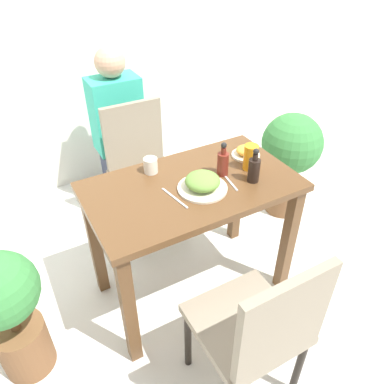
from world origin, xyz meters
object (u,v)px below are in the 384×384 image
at_px(juice_glass, 251,157).
at_px(potted_plant_right, 290,153).
at_px(side_plate, 246,152).
at_px(condiment_bottle, 223,163).
at_px(sauce_bottle, 254,169).
at_px(person_figure, 119,131).
at_px(chair_near, 259,328).
at_px(drink_cup, 151,165).
at_px(food_plate, 203,183).
at_px(potted_plant_left, 8,309).
at_px(chair_far, 142,165).

xyz_separation_m(juice_glass, potted_plant_right, (0.63, 0.35, -0.33)).
xyz_separation_m(side_plate, condiment_bottle, (-0.21, -0.09, 0.04)).
bearing_deg(potted_plant_right, condiment_bottle, -157.68).
relative_size(sauce_bottle, person_figure, 0.16).
distance_m(juice_glass, condiment_bottle, 0.15).
bearing_deg(side_plate, chair_near, -121.17).
bearing_deg(drink_cup, chair_near, -86.42).
bearing_deg(side_plate, potted_plant_right, 21.87).
height_order(food_plate, potted_plant_right, food_plate).
relative_size(drink_cup, condiment_bottle, 0.44).
height_order(chair_near, potted_plant_left, chair_near).
xyz_separation_m(food_plate, drink_cup, (-0.15, 0.26, 0.00)).
xyz_separation_m(side_plate, sauce_bottle, (-0.11, -0.21, 0.04)).
relative_size(chair_far, condiment_bottle, 4.87).
height_order(food_plate, drink_cup, food_plate).
xyz_separation_m(drink_cup, juice_glass, (0.46, -0.22, 0.03)).
distance_m(chair_near, drink_cup, 0.93).
xyz_separation_m(potted_plant_left, potted_plant_right, (1.91, 0.36, 0.07)).
height_order(drink_cup, sauce_bottle, sauce_bottle).
distance_m(sauce_bottle, person_figure, 1.24).
distance_m(potted_plant_right, person_figure, 1.22).
distance_m(food_plate, potted_plant_left, 1.03).
distance_m(condiment_bottle, person_figure, 1.10).
bearing_deg(sauce_bottle, side_plate, 62.54).
distance_m(food_plate, side_plate, 0.40).
distance_m(drink_cup, potted_plant_left, 0.92).
distance_m(chair_near, potted_plant_right, 1.44).
height_order(chair_far, potted_plant_left, chair_far).
distance_m(chair_far, potted_plant_right, 1.03).
relative_size(food_plate, side_plate, 1.56).
distance_m(sauce_bottle, potted_plant_left, 1.29).
bearing_deg(person_figure, side_plate, -67.36).
distance_m(juice_glass, potted_plant_right, 0.79).
height_order(drink_cup, juice_glass, juice_glass).
distance_m(juice_glass, sauce_bottle, 0.11).
relative_size(drink_cup, potted_plant_left, 0.11).
distance_m(food_plate, sauce_bottle, 0.26).
bearing_deg(food_plate, drink_cup, 120.59).
distance_m(food_plate, juice_glass, 0.31).
relative_size(chair_far, potted_plant_left, 1.23).
bearing_deg(potted_plant_left, person_figure, 49.46).
xyz_separation_m(juice_glass, condiment_bottle, (-0.15, 0.02, 0.00)).
relative_size(drink_cup, sauce_bottle, 0.44).
distance_m(drink_cup, juice_glass, 0.51).
bearing_deg(drink_cup, person_figure, 82.15).
bearing_deg(potted_plant_right, person_figure, 143.20).
distance_m(chair_near, person_figure, 1.74).
height_order(chair_near, food_plate, chair_near).
xyz_separation_m(juice_glass, potted_plant_left, (-1.27, -0.01, -0.39)).
xyz_separation_m(sauce_bottle, condiment_bottle, (-0.10, 0.12, 0.00)).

